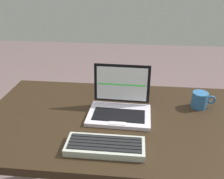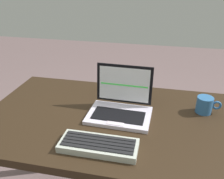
{
  "view_description": "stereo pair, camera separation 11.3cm",
  "coord_description": "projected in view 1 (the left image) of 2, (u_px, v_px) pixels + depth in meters",
  "views": [
    {
      "loc": [
        0.03,
        -1.0,
        1.4
      ],
      "look_at": [
        -0.08,
        0.0,
        0.9
      ],
      "focal_mm": 39.09,
      "sensor_mm": 36.0,
      "label": 1
    },
    {
      "loc": [
        0.14,
        -0.98,
        1.4
      ],
      "look_at": [
        -0.08,
        0.0,
        0.9
      ],
      "focal_mm": 39.09,
      "sensor_mm": 36.0,
      "label": 2
    }
  ],
  "objects": [
    {
      "name": "laptop_front",
      "position": [
        120.0,
        106.0,
        1.2
      ],
      "size": [
        0.31,
        0.24,
        0.23
      ],
      "color": "silver",
      "rests_on": "desk"
    },
    {
      "name": "desk",
      "position": [
        127.0,
        135.0,
        1.23
      ],
      "size": [
        1.42,
        0.76,
        0.76
      ],
      "color": "black",
      "rests_on": "ground"
    },
    {
      "name": "external_keyboard",
      "position": [
        105.0,
        146.0,
        0.97
      ],
      "size": [
        0.31,
        0.12,
        0.03
      ],
      "color": "beige",
      "rests_on": "desk"
    },
    {
      "name": "coffee_mug",
      "position": [
        200.0,
        100.0,
        1.26
      ],
      "size": [
        0.12,
        0.08,
        0.08
      ],
      "color": "#2F65A0",
      "rests_on": "desk"
    }
  ]
}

